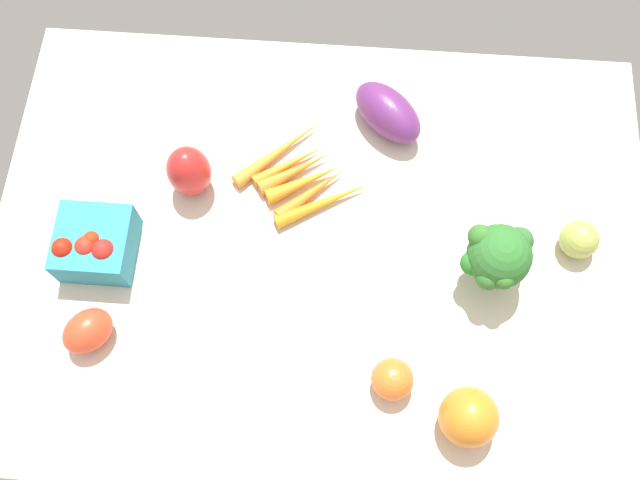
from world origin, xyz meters
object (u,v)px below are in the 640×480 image
at_px(bell_pepper_red, 189,171).
at_px(broccoli_head, 498,257).
at_px(heirloom_tomato_green, 579,239).
at_px(bell_pepper_orange, 469,417).
at_px(berry_basket, 94,244).
at_px(roma_tomato, 88,331).
at_px(heirloom_tomato_orange, 392,379).
at_px(eggplant, 388,112).
at_px(carrot_bunch, 300,177).

bearing_deg(bell_pepper_red, broccoli_head, 165.95).
height_order(bell_pepper_red, heirloom_tomato_green, bell_pepper_red).
distance_m(bell_pepper_orange, bell_pepper_red, 0.55).
distance_m(broccoli_head, berry_basket, 0.60).
bearing_deg(heirloom_tomato_green, roma_tomato, 15.17).
relative_size(heirloom_tomato_orange, heirloom_tomato_green, 1.02).
xyz_separation_m(bell_pepper_orange, eggplant, (0.13, -0.48, -0.01)).
bearing_deg(heirloom_tomato_green, eggplant, -33.55).
bearing_deg(roma_tomato, bell_pepper_red, -159.57).
distance_m(heirloom_tomato_orange, eggplant, 0.44).
xyz_separation_m(bell_pepper_orange, heirloom_tomato_orange, (0.11, -0.05, -0.02)).
height_order(bell_pepper_orange, carrot_bunch, bell_pepper_orange).
bearing_deg(eggplant, bell_pepper_red, 67.67).
bearing_deg(heirloom_tomato_orange, bell_pepper_red, -41.99).
distance_m(carrot_bunch, eggplant, 0.18).
xyz_separation_m(carrot_bunch, roma_tomato, (0.29, 0.28, 0.02)).
relative_size(bell_pepper_red, carrot_bunch, 0.45).
bearing_deg(eggplant, broccoli_head, 166.27).
bearing_deg(bell_pepper_red, eggplant, -155.82).
distance_m(roma_tomato, berry_basket, 0.13).
height_order(carrot_bunch, roma_tomato, roma_tomato).
xyz_separation_m(bell_pepper_orange, berry_basket, (0.57, -0.22, -0.01)).
distance_m(broccoli_head, roma_tomato, 0.61).
bearing_deg(heirloom_tomato_orange, carrot_bunch, -63.47).
relative_size(bell_pepper_orange, heirloom_tomato_green, 1.52).
height_order(bell_pepper_red, carrot_bunch, bell_pepper_red).
height_order(eggplant, heirloom_tomato_green, eggplant).
bearing_deg(carrot_bunch, broccoli_head, 155.19).
distance_m(broccoli_head, carrot_bunch, 0.34).
height_order(bell_pepper_red, roma_tomato, bell_pepper_red).
bearing_deg(eggplant, heirloom_tomato_green, -170.06).
xyz_separation_m(broccoli_head, eggplant, (0.16, -0.26, -0.04)).
height_order(eggplant, berry_basket, berry_basket).
xyz_separation_m(broccoli_head, roma_tomato, (0.59, 0.14, -0.05)).
bearing_deg(eggplant, heirloom_tomato_orange, 136.52).
xyz_separation_m(heirloom_tomato_orange, heirloom_tomato_green, (-0.28, -0.23, -0.00)).
bearing_deg(bell_pepper_orange, roma_tomato, -8.79).
xyz_separation_m(bell_pepper_orange, bell_pepper_red, (0.44, -0.34, 0.01)).
height_order(broccoli_head, eggplant, broccoli_head).
bearing_deg(broccoli_head, heirloom_tomato_green, -157.83).
bearing_deg(heirloom_tomato_orange, bell_pepper_orange, 155.91).
relative_size(carrot_bunch, berry_basket, 2.02).
xyz_separation_m(bell_pepper_orange, broccoli_head, (-0.04, -0.23, 0.03)).
xyz_separation_m(roma_tomato, berry_basket, (0.01, -0.13, 0.01)).
distance_m(bell_pepper_red, carrot_bunch, 0.18).
relative_size(bell_pepper_red, broccoli_head, 0.81).
bearing_deg(bell_pepper_red, bell_pepper_orange, 141.66).
xyz_separation_m(bell_pepper_red, heirloom_tomato_green, (-0.61, 0.06, -0.02)).
distance_m(carrot_bunch, berry_basket, 0.34).
xyz_separation_m(broccoli_head, carrot_bunch, (0.30, -0.14, -0.07)).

